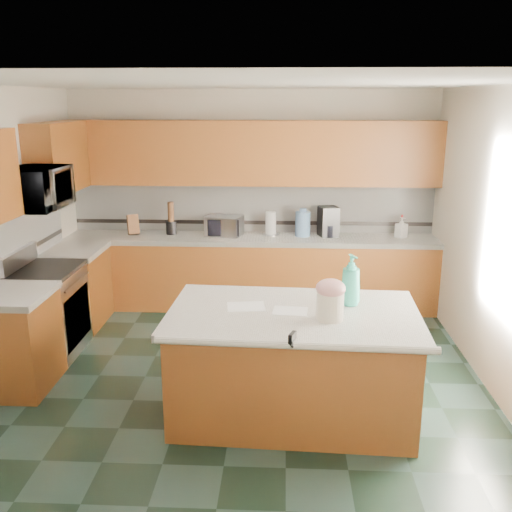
{
  "coord_description": "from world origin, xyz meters",
  "views": [
    {
      "loc": [
        0.41,
        -4.91,
        2.56
      ],
      "look_at": [
        0.15,
        0.35,
        1.12
      ],
      "focal_mm": 40.0,
      "sensor_mm": 36.0,
      "label": 1
    }
  ],
  "objects_px": {
    "island_base": "(292,366)",
    "knife_block": "(133,225)",
    "coffee_maker": "(328,221)",
    "island_top": "(293,315)",
    "soap_bottle_island": "(351,280)",
    "treat_jar": "(330,306)",
    "toaster_oven": "(224,226)"
  },
  "relations": [
    {
      "from": "island_base",
      "to": "knife_block",
      "type": "xyz_separation_m",
      "value": [
        -1.99,
        2.64,
        0.61
      ]
    },
    {
      "from": "coffee_maker",
      "to": "knife_block",
      "type": "bearing_deg",
      "value": 166.77
    },
    {
      "from": "island_top",
      "to": "knife_block",
      "type": "bearing_deg",
      "value": 129.66
    },
    {
      "from": "island_base",
      "to": "soap_bottle_island",
      "type": "relative_size",
      "value": 4.49
    },
    {
      "from": "knife_block",
      "to": "island_top",
      "type": "bearing_deg",
      "value": -75.77
    },
    {
      "from": "island_base",
      "to": "treat_jar",
      "type": "distance_m",
      "value": 0.68
    },
    {
      "from": "island_base",
      "to": "coffee_maker",
      "type": "xyz_separation_m",
      "value": [
        0.47,
        2.67,
        0.67
      ]
    },
    {
      "from": "island_base",
      "to": "soap_bottle_island",
      "type": "bearing_deg",
      "value": 23.71
    },
    {
      "from": "treat_jar",
      "to": "knife_block",
      "type": "bearing_deg",
      "value": 133.19
    },
    {
      "from": "toaster_oven",
      "to": "knife_block",
      "type": "bearing_deg",
      "value": -162.92
    },
    {
      "from": "island_top",
      "to": "toaster_oven",
      "type": "bearing_deg",
      "value": 110.15
    },
    {
      "from": "island_top",
      "to": "treat_jar",
      "type": "bearing_deg",
      "value": -28.46
    },
    {
      "from": "soap_bottle_island",
      "to": "coffee_maker",
      "type": "xyz_separation_m",
      "value": [
        -0.01,
        2.49,
        -0.03
      ]
    },
    {
      "from": "island_base",
      "to": "toaster_oven",
      "type": "bearing_deg",
      "value": 110.15
    },
    {
      "from": "knife_block",
      "to": "toaster_oven",
      "type": "distance_m",
      "value": 1.16
    },
    {
      "from": "island_top",
      "to": "treat_jar",
      "type": "distance_m",
      "value": 0.35
    },
    {
      "from": "island_top",
      "to": "toaster_oven",
      "type": "height_order",
      "value": "toaster_oven"
    },
    {
      "from": "toaster_oven",
      "to": "coffee_maker",
      "type": "bearing_deg",
      "value": 18.4
    },
    {
      "from": "island_base",
      "to": "soap_bottle_island",
      "type": "xyz_separation_m",
      "value": [
        0.47,
        0.18,
        0.7
      ]
    },
    {
      "from": "soap_bottle_island",
      "to": "island_base",
      "type": "bearing_deg",
      "value": 178.32
    },
    {
      "from": "soap_bottle_island",
      "to": "toaster_oven",
      "type": "height_order",
      "value": "soap_bottle_island"
    },
    {
      "from": "knife_block",
      "to": "coffee_maker",
      "type": "bearing_deg",
      "value": -22.12
    },
    {
      "from": "coffee_maker",
      "to": "soap_bottle_island",
      "type": "bearing_deg",
      "value": -103.8
    },
    {
      "from": "island_top",
      "to": "toaster_oven",
      "type": "distance_m",
      "value": 2.77
    },
    {
      "from": "treat_jar",
      "to": "soap_bottle_island",
      "type": "xyz_separation_m",
      "value": [
        0.19,
        0.35,
        0.1
      ]
    },
    {
      "from": "island_top",
      "to": "coffee_maker",
      "type": "relative_size",
      "value": 5.46
    },
    {
      "from": "treat_jar",
      "to": "toaster_oven",
      "type": "height_order",
      "value": "toaster_oven"
    },
    {
      "from": "island_base",
      "to": "toaster_oven",
      "type": "relative_size",
      "value": 4.51
    },
    {
      "from": "knife_block",
      "to": "toaster_oven",
      "type": "height_order",
      "value": "knife_block"
    },
    {
      "from": "soap_bottle_island",
      "to": "island_top",
      "type": "bearing_deg",
      "value": 178.32
    },
    {
      "from": "coffee_maker",
      "to": "island_top",
      "type": "bearing_deg",
      "value": -113.84
    },
    {
      "from": "island_base",
      "to": "toaster_oven",
      "type": "height_order",
      "value": "toaster_oven"
    }
  ]
}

